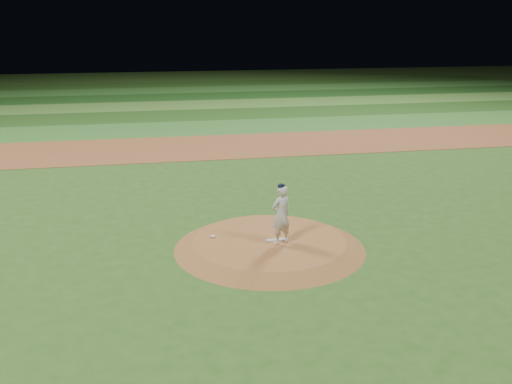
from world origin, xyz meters
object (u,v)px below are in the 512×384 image
pitchers_mound (270,244)px  pitching_rubber (277,240)px  pitcher_on_mound (281,214)px  rosin_bag (213,236)px

pitchers_mound → pitching_rubber: pitching_rubber is taller
pitching_rubber → pitcher_on_mound: (0.05, -0.25, 0.85)m
rosin_bag → pitcher_on_mound: (1.83, -0.82, 0.83)m
pitchers_mound → rosin_bag: size_ratio=41.85×
pitchers_mound → pitcher_on_mound: 1.07m
rosin_bag → pitcher_on_mound: pitcher_on_mound is taller
pitchers_mound → rosin_bag: (-1.58, 0.51, 0.16)m
pitching_rubber → rosin_bag: (-1.79, 0.57, 0.02)m
pitchers_mound → pitcher_on_mound: pitcher_on_mound is taller
pitchers_mound → pitching_rubber: 0.26m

